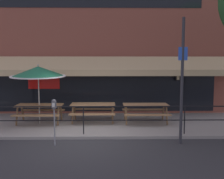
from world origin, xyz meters
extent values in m
plane|color=#2D2D30|center=(0.00, 0.00, 0.00)|extent=(120.00, 120.00, 0.00)
cube|color=gray|center=(0.00, 2.00, 0.05)|extent=(15.00, 4.00, 0.10)
cube|color=brown|center=(0.00, 4.25, 4.05)|extent=(15.00, 0.50, 8.09)
cube|color=black|center=(0.00, 3.99, 1.35)|extent=(12.00, 0.02, 2.30)
cube|color=red|center=(-2.25, 3.97, 1.65)|extent=(1.50, 0.02, 0.70)
cube|color=tan|center=(0.00, 3.45, 2.50)|extent=(13.80, 0.92, 0.70)
cube|color=tan|center=(0.00, 2.94, 2.10)|extent=(13.80, 0.08, 0.28)
cube|color=black|center=(4.12, 3.86, 2.03)|extent=(0.04, 0.28, 0.04)
cube|color=black|center=(4.12, 3.72, 1.85)|extent=(0.18, 0.18, 0.28)
cube|color=beige|center=(4.12, 3.72, 1.85)|extent=(0.13, 0.19, 0.20)
cylinder|color=black|center=(0.00, 0.30, 0.57)|extent=(0.04, 0.04, 0.95)
cylinder|color=black|center=(3.45, 0.30, 0.57)|extent=(0.04, 0.04, 0.95)
cube|color=black|center=(0.00, 0.30, 1.05)|extent=(13.80, 0.04, 0.04)
cube|color=black|center=(0.00, 0.30, 0.57)|extent=(13.80, 0.03, 0.03)
cube|color=#997047|center=(-1.92, 1.90, 0.84)|extent=(1.80, 0.80, 0.05)
cube|color=#997047|center=(-1.92, 1.32, 0.54)|extent=(1.80, 0.26, 0.04)
cube|color=#997047|center=(-1.92, 2.48, 0.54)|extent=(1.80, 0.26, 0.04)
cylinder|color=brown|center=(-1.12, 1.58, 0.47)|extent=(0.07, 0.30, 0.73)
cylinder|color=brown|center=(-1.12, 2.22, 0.47)|extent=(0.07, 0.30, 0.73)
cylinder|color=brown|center=(-2.72, 1.58, 0.47)|extent=(0.07, 0.30, 0.73)
cylinder|color=brown|center=(-2.72, 2.22, 0.47)|extent=(0.07, 0.30, 0.73)
cube|color=#997047|center=(0.22, 2.10, 0.84)|extent=(1.80, 0.80, 0.05)
cube|color=#997047|center=(0.22, 1.52, 0.54)|extent=(1.80, 0.26, 0.04)
cube|color=#997047|center=(0.22, 2.68, 0.54)|extent=(1.80, 0.26, 0.04)
cylinder|color=brown|center=(1.02, 1.78, 0.47)|extent=(0.07, 0.30, 0.73)
cylinder|color=brown|center=(1.02, 2.42, 0.47)|extent=(0.07, 0.30, 0.73)
cylinder|color=brown|center=(-0.58, 1.78, 0.47)|extent=(0.07, 0.30, 0.73)
cylinder|color=brown|center=(-0.58, 2.42, 0.47)|extent=(0.07, 0.30, 0.73)
cube|color=#997047|center=(2.36, 1.94, 0.84)|extent=(1.80, 0.80, 0.05)
cube|color=#997047|center=(2.36, 1.36, 0.54)|extent=(1.80, 0.26, 0.04)
cube|color=#997047|center=(2.36, 2.52, 0.54)|extent=(1.80, 0.26, 0.04)
cylinder|color=brown|center=(3.16, 1.62, 0.47)|extent=(0.07, 0.30, 0.73)
cylinder|color=brown|center=(3.16, 2.26, 0.47)|extent=(0.07, 0.30, 0.73)
cylinder|color=brown|center=(1.56, 1.62, 0.47)|extent=(0.07, 0.30, 0.73)
cylinder|color=brown|center=(1.56, 2.26, 0.47)|extent=(0.07, 0.30, 0.73)
cylinder|color=#B7B2A8|center=(-1.92, 1.86, 1.25)|extent=(0.04, 0.04, 2.30)
cone|color=#1E6B47|center=(-1.92, 1.86, 2.20)|extent=(2.10, 2.12, 0.50)
cylinder|color=white|center=(-1.92, 1.86, 2.01)|extent=(2.14, 2.14, 0.14)
sphere|color=#B7B2A8|center=(-1.92, 1.86, 2.44)|extent=(0.07, 0.07, 0.07)
cylinder|color=gray|center=(-0.80, -0.56, 0.57)|extent=(0.04, 0.04, 1.15)
cylinder|color=#4C4C51|center=(-0.80, -0.56, 1.25)|extent=(0.15, 0.15, 0.20)
sphere|color=#4C4C51|center=(-0.80, -0.56, 1.35)|extent=(0.14, 0.14, 0.14)
cube|color=silver|center=(-0.80, -0.65, 1.26)|extent=(0.08, 0.01, 0.13)
cylinder|color=#2D2D33|center=(3.10, -0.45, 1.94)|extent=(0.09, 0.09, 3.88)
cube|color=blue|center=(3.10, -0.47, 2.79)|extent=(0.28, 0.02, 0.40)
camera|label=1|loc=(0.84, -8.03, 2.46)|focal=40.00mm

